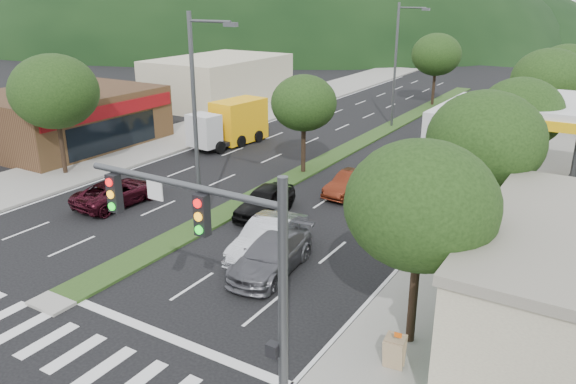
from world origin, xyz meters
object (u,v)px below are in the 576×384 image
Objects in this scene: car_queue_a at (265,201)px; car_queue_f at (474,118)px; tree_r_d at (549,81)px; car_queue_c at (350,184)px; tree_r_b at (486,140)px; car_queue_b at (271,255)px; motorhome at (461,126)px; tree_r_a at (421,205)px; streetlight_mid at (398,60)px; traffic_signal at (227,259)px; tree_med_far at (436,55)px; streetlight_near at (198,114)px; a_frame_sign at (395,350)px; tree_r_e at (566,69)px; tree_r_c at (521,113)px; box_truck at (232,124)px; tree_med_near at (304,103)px; tree_l_a at (54,92)px; sedan_silver at (268,238)px; car_queue_e at (436,138)px; car_queue_d at (421,168)px; suv_maroon at (117,192)px.

car_queue_f is at bearing 75.35° from car_queue_a.
tree_r_d is 16.71m from car_queue_c.
car_queue_b is at bearing -137.11° from tree_r_b.
car_queue_b is at bearing -92.98° from motorhome.
streetlight_mid is at bearing 112.13° from tree_r_a.
traffic_signal is 9.15m from car_queue_b.
tree_med_far is 36.01m from streetlight_near.
traffic_signal reaches higher than a_frame_sign.
tree_r_c is at bearing -90.00° from tree_r_e.
tree_r_b reaches higher than box_truck.
tree_med_near is at bearing -114.27° from car_queue_f.
a_frame_sign is (0.06, -17.59, -4.00)m from tree_r_c.
tree_l_a is 26.09m from a_frame_sign.
tree_r_a is at bearing -27.63° from sedan_silver.
traffic_signal is 18.53m from car_queue_c.
tree_med_far reaches higher than tree_r_a.
car_queue_a is 17.77m from car_queue_e.
tree_r_d reaches higher than car_queue_a.
car_queue_c is (-7.76, 11.91, -4.16)m from tree_r_a.
car_queue_e is 0.48× the size of motorhome.
traffic_signal reaches higher than sedan_silver.
streetlight_near is 1.49× the size of box_truck.
tree_r_c is 0.90× the size of tree_r_d.
sedan_silver is 8.81m from car_queue_c.
tree_r_a is 1.28× the size of car_queue_f.
tree_med_far is 24.22m from box_truck.
streetlight_mid reaches higher than tree_r_a.
traffic_signal is 28.81m from box_truck.
car_queue_b is (-6.56, 1.91, -4.10)m from tree_r_a.
tree_r_b is 12.47m from streetlight_near.
car_queue_e is (-1.37, 7.43, 0.14)m from car_queue_d.
tree_med_far is at bearing 106.70° from tree_r_a.
box_truck is at bearing -109.68° from tree_med_far.
motorhome is (-4.97, -1.98, -3.31)m from tree_r_d.
a_frame_sign is at bearing -89.87° from tree_r_d.
box_truck is 0.73× the size of motorhome.
sedan_silver is at bearing -120.20° from tree_r_c.
tree_med_far is 1.34× the size of car_queue_f.
tree_r_b is at bearing -62.76° from car_queue_e.
tree_l_a is (-24.50, -20.00, 0.00)m from tree_r_d.
sedan_silver is at bearing -67.58° from tree_med_near.
tree_r_a reaches higher than car_queue_e.
box_truck is at bearing -137.23° from tree_r_e.
car_queue_c is at bearing -26.29° from tree_med_near.
sedan_silver reaches higher than car_queue_e.
suv_maroon is (6.76, -1.96, -4.50)m from tree_l_a.
tree_med_near is 12.10m from suv_maroon.
tree_med_near is 19.85m from car_queue_f.
motorhome is (19.53, 18.02, -3.31)m from tree_l_a.
streetlight_mid is at bearing 95.25° from car_queue_b.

